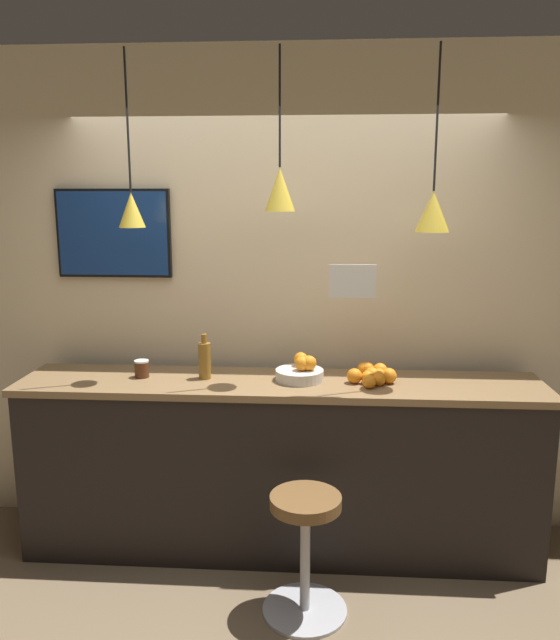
% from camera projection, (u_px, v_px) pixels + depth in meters
% --- Properties ---
extents(ground_plane, '(14.00, 14.00, 0.00)m').
position_uv_depth(ground_plane, '(271.00, 625.00, 3.03)').
color(ground_plane, '#756047').
extents(back_wall, '(8.00, 0.06, 2.90)m').
position_uv_depth(back_wall, '(284.00, 296.00, 3.79)').
color(back_wall, beige).
rests_on(back_wall, ground_plane).
extents(service_counter, '(2.95, 0.55, 1.03)m').
position_uv_depth(service_counter, '(280.00, 466.00, 3.60)').
color(service_counter, black).
rests_on(service_counter, ground_plane).
extents(bar_stool, '(0.42, 0.42, 0.63)m').
position_uv_depth(bar_stool, '(305.00, 538.00, 3.05)').
color(bar_stool, '#B7B7BC').
rests_on(bar_stool, ground_plane).
extents(fruit_bowl, '(0.27, 0.27, 0.15)m').
position_uv_depth(fruit_bowl, '(301.00, 371.00, 3.51)').
color(fruit_bowl, beige).
rests_on(fruit_bowl, service_counter).
extents(orange_pile, '(0.28, 0.32, 0.09)m').
position_uv_depth(orange_pile, '(372.00, 375.00, 3.48)').
color(orange_pile, orange).
rests_on(orange_pile, service_counter).
extents(juice_bottle, '(0.07, 0.07, 0.26)m').
position_uv_depth(juice_bottle, '(205.00, 360.00, 3.53)').
color(juice_bottle, olive).
rests_on(juice_bottle, service_counter).
extents(spread_jar, '(0.08, 0.08, 0.10)m').
position_uv_depth(spread_jar, '(142.00, 369.00, 3.56)').
color(spread_jar, '#562D19').
rests_on(spread_jar, service_counter).
extents(pendant_lamp_left, '(0.14, 0.14, 0.92)m').
position_uv_depth(pendant_lamp_left, '(131.00, 208.00, 3.35)').
color(pendant_lamp_left, black).
extents(pendant_lamp_middle, '(0.16, 0.16, 0.83)m').
position_uv_depth(pendant_lamp_middle, '(280.00, 188.00, 3.28)').
color(pendant_lamp_middle, black).
extents(pendant_lamp_right, '(0.18, 0.18, 0.94)m').
position_uv_depth(pendant_lamp_right, '(433.00, 210.00, 3.25)').
color(pendant_lamp_right, black).
extents(mounted_tv, '(0.69, 0.04, 0.53)m').
position_uv_depth(mounted_tv, '(114.00, 233.00, 3.73)').
color(mounted_tv, black).
extents(hanging_menu_board, '(0.24, 0.01, 0.17)m').
position_uv_depth(hanging_menu_board, '(352.00, 281.00, 3.17)').
color(hanging_menu_board, white).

